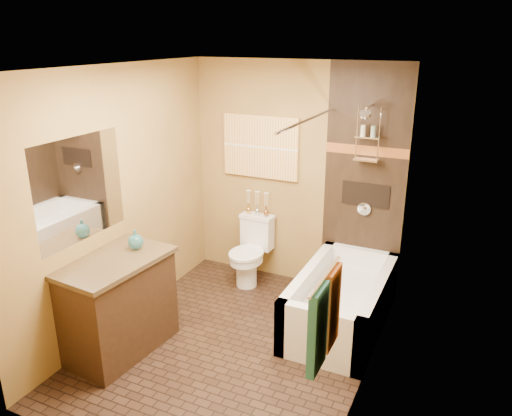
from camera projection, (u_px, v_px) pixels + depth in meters
The scene contains 23 objects.
floor at pixel (234, 345), 4.65m from camera, with size 3.00×3.00×0.00m, color black.
wall_left at pixel (120, 201), 4.72m from camera, with size 0.02×3.00×2.50m, color olive.
wall_right at pixel (373, 243), 3.76m from camera, with size 0.02×3.00×2.50m, color olive.
wall_back at pixel (295, 176), 5.52m from camera, with size 2.40×0.02×2.50m, color olive.
wall_front at pixel (114, 300), 2.96m from camera, with size 2.40×0.02×2.50m, color olive.
ceiling at pixel (229, 67), 3.82m from camera, with size 3.00×3.00×0.00m, color silver.
alcove_tile_back at pixel (364, 185), 5.20m from camera, with size 0.85×0.01×2.50m, color black.
alcove_tile_right at pixel (390, 213), 4.40m from camera, with size 0.01×1.50×2.50m, color black.
mosaic_band_back at pixel (366, 151), 5.07m from camera, with size 0.85×0.01×0.10m, color brown.
mosaic_band_right at pixel (393, 172), 4.28m from camera, with size 0.01×1.50×0.10m, color brown.
alcove_niche at pixel (366, 195), 5.22m from camera, with size 0.50×0.01×0.25m, color black.
shower_fixtures at pixel (367, 148), 4.96m from camera, with size 0.24×0.33×1.16m.
curtain_rod at pixel (309, 119), 4.46m from camera, with size 0.03×0.03×1.55m, color silver.
towel_bar at pixel (325, 276), 2.81m from camera, with size 0.02×0.02×0.55m, color silver.
towel_teal at pixel (318, 330), 2.79m from camera, with size 0.05×0.22×0.52m, color #1D5B63.
towel_rust at pixel (331, 308), 3.01m from camera, with size 0.05×0.22×0.52m, color brown.
sunset_painting at pixel (261, 147), 5.56m from camera, with size 0.90×0.04×0.70m, color orange.
vanity_mirror at pixel (81, 189), 4.22m from camera, with size 0.01×1.00×0.90m, color white.
bathtub at pixel (341, 305), 4.90m from camera, with size 0.80×1.50×0.55m.
toilet at pixel (251, 251), 5.73m from camera, with size 0.40×0.58×0.77m.
vanity at pixel (117, 305), 4.46m from camera, with size 0.71×1.07×0.90m.
teal_bottle at pixel (135, 240), 4.49m from camera, with size 0.14×0.14×0.22m, color #266C72, non-canonical shape.
bud_vases at pixel (257, 203), 5.70m from camera, with size 0.28×0.06×0.28m.
Camera 1 is at (1.87, -3.50, 2.74)m, focal length 35.00 mm.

